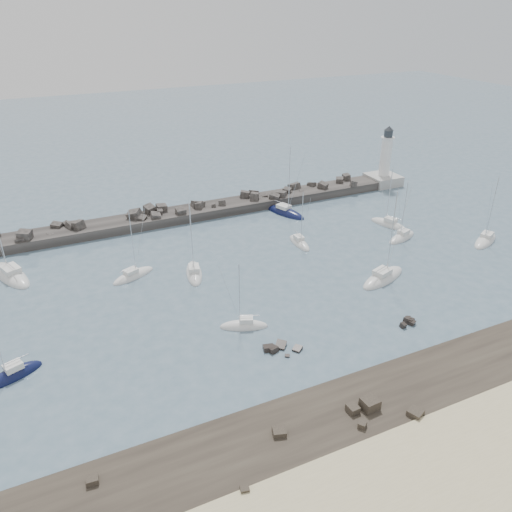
{
  "coord_description": "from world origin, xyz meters",
  "views": [
    {
      "loc": [
        -28.47,
        -52.87,
        39.69
      ],
      "look_at": [
        1.54,
        12.0,
        2.68
      ],
      "focal_mm": 35.0,
      "sensor_mm": 36.0,
      "label": 1
    }
  ],
  "objects_px": {
    "sailboat_8": "(285,213)",
    "sailboat_9": "(402,238)",
    "sailboat_10": "(389,225)",
    "sailboat_4": "(133,276)",
    "sailboat_11": "(485,241)",
    "sailboat_5": "(244,326)",
    "sailboat_1": "(11,276)",
    "sailboat_6": "(299,243)",
    "lighthouse": "(384,172)",
    "sailboat_7": "(383,278)",
    "sailboat_2": "(13,376)",
    "sailboat_3": "(194,273)"
  },
  "relations": [
    {
      "from": "sailboat_8",
      "to": "sailboat_9",
      "type": "xyz_separation_m",
      "value": [
        14.04,
        -19.75,
        -0.0
      ]
    },
    {
      "from": "sailboat_10",
      "to": "sailboat_4",
      "type": "bearing_deg",
      "value": 179.19
    },
    {
      "from": "sailboat_8",
      "to": "sailboat_11",
      "type": "height_order",
      "value": "sailboat_8"
    },
    {
      "from": "sailboat_5",
      "to": "sailboat_1",
      "type": "bearing_deg",
      "value": 135.03
    },
    {
      "from": "sailboat_6",
      "to": "sailboat_4",
      "type": "bearing_deg",
      "value": 178.71
    },
    {
      "from": "sailboat_9",
      "to": "sailboat_11",
      "type": "xyz_separation_m",
      "value": [
        13.04,
        -7.49,
        -0.01
      ]
    },
    {
      "from": "lighthouse",
      "to": "sailboat_7",
      "type": "xyz_separation_m",
      "value": [
        -28.3,
        -37.02,
        -2.94
      ]
    },
    {
      "from": "sailboat_10",
      "to": "sailboat_11",
      "type": "distance_m",
      "value": 17.63
    },
    {
      "from": "lighthouse",
      "to": "sailboat_8",
      "type": "bearing_deg",
      "value": -167.71
    },
    {
      "from": "sailboat_10",
      "to": "sailboat_11",
      "type": "xyz_separation_m",
      "value": [
        11.44,
        -13.42,
        -0.01
      ]
    },
    {
      "from": "sailboat_1",
      "to": "sailboat_5",
      "type": "height_order",
      "value": "sailboat_1"
    },
    {
      "from": "sailboat_2",
      "to": "sailboat_11",
      "type": "distance_m",
      "value": 79.79
    },
    {
      "from": "sailboat_5",
      "to": "sailboat_10",
      "type": "bearing_deg",
      "value": 26.13
    },
    {
      "from": "sailboat_3",
      "to": "sailboat_5",
      "type": "height_order",
      "value": "sailboat_3"
    },
    {
      "from": "lighthouse",
      "to": "sailboat_3",
      "type": "xyz_separation_m",
      "value": [
        -55.07,
        -22.96,
        -2.94
      ]
    },
    {
      "from": "sailboat_5",
      "to": "sailboat_8",
      "type": "relative_size",
      "value": 0.69
    },
    {
      "from": "sailboat_7",
      "to": "sailboat_10",
      "type": "bearing_deg",
      "value": 49.65
    },
    {
      "from": "sailboat_4",
      "to": "sailboat_7",
      "type": "xyz_separation_m",
      "value": [
        35.87,
        -17.43,
        0.02
      ]
    },
    {
      "from": "sailboat_6",
      "to": "sailboat_7",
      "type": "xyz_separation_m",
      "value": [
        5.81,
        -16.75,
        0.02
      ]
    },
    {
      "from": "sailboat_4",
      "to": "sailboat_8",
      "type": "xyz_separation_m",
      "value": [
        34.44,
        13.11,
        0.02
      ]
    },
    {
      "from": "sailboat_2",
      "to": "sailboat_9",
      "type": "bearing_deg",
      "value": 9.54
    },
    {
      "from": "sailboat_5",
      "to": "sailboat_9",
      "type": "bearing_deg",
      "value": 19.54
    },
    {
      "from": "sailboat_3",
      "to": "sailboat_4",
      "type": "relative_size",
      "value": 1.08
    },
    {
      "from": "sailboat_9",
      "to": "sailboat_10",
      "type": "relative_size",
      "value": 0.95
    },
    {
      "from": "sailboat_9",
      "to": "sailboat_7",
      "type": "bearing_deg",
      "value": -139.42
    },
    {
      "from": "lighthouse",
      "to": "sailboat_5",
      "type": "relative_size",
      "value": 1.38
    },
    {
      "from": "sailboat_2",
      "to": "sailboat_3",
      "type": "xyz_separation_m",
      "value": [
        27.29,
        14.47,
        -0.01
      ]
    },
    {
      "from": "sailboat_1",
      "to": "sailboat_10",
      "type": "bearing_deg",
      "value": -7.52
    },
    {
      "from": "sailboat_3",
      "to": "sailboat_11",
      "type": "height_order",
      "value": "sailboat_11"
    },
    {
      "from": "sailboat_2",
      "to": "sailboat_8",
      "type": "height_order",
      "value": "sailboat_8"
    },
    {
      "from": "lighthouse",
      "to": "sailboat_10",
      "type": "xyz_separation_m",
      "value": [
        -14.09,
        -20.29,
        -2.95
      ]
    },
    {
      "from": "sailboat_11",
      "to": "sailboat_10",
      "type": "bearing_deg",
      "value": 130.45
    },
    {
      "from": "sailboat_2",
      "to": "sailboat_9",
      "type": "relative_size",
      "value": 0.96
    },
    {
      "from": "sailboat_3",
      "to": "sailboat_10",
      "type": "relative_size",
      "value": 1.03
    },
    {
      "from": "sailboat_3",
      "to": "sailboat_10",
      "type": "height_order",
      "value": "sailboat_3"
    },
    {
      "from": "sailboat_3",
      "to": "sailboat_7",
      "type": "relative_size",
      "value": 0.83
    },
    {
      "from": "sailboat_5",
      "to": "sailboat_8",
      "type": "distance_m",
      "value": 40.86
    },
    {
      "from": "sailboat_3",
      "to": "sailboat_4",
      "type": "height_order",
      "value": "sailboat_3"
    },
    {
      "from": "sailboat_10",
      "to": "sailboat_6",
      "type": "bearing_deg",
      "value": 179.92
    },
    {
      "from": "sailboat_6",
      "to": "sailboat_10",
      "type": "xyz_separation_m",
      "value": [
        20.02,
        -0.03,
        0.01
      ]
    },
    {
      "from": "sailboat_6",
      "to": "sailboat_9",
      "type": "relative_size",
      "value": 0.91
    },
    {
      "from": "sailboat_4",
      "to": "sailboat_5",
      "type": "bearing_deg",
      "value": -62.17
    },
    {
      "from": "sailboat_3",
      "to": "sailboat_8",
      "type": "distance_m",
      "value": 30.22
    },
    {
      "from": "sailboat_2",
      "to": "sailboat_10",
      "type": "bearing_deg",
      "value": 14.08
    },
    {
      "from": "lighthouse",
      "to": "sailboat_9",
      "type": "distance_m",
      "value": 30.7
    },
    {
      "from": "sailboat_1",
      "to": "sailboat_2",
      "type": "height_order",
      "value": "sailboat_1"
    },
    {
      "from": "sailboat_1",
      "to": "sailboat_2",
      "type": "relative_size",
      "value": 1.52
    },
    {
      "from": "sailboat_2",
      "to": "sailboat_6",
      "type": "height_order",
      "value": "sailboat_2"
    },
    {
      "from": "sailboat_7",
      "to": "sailboat_11",
      "type": "relative_size",
      "value": 1.15
    },
    {
      "from": "sailboat_1",
      "to": "sailboat_4",
      "type": "xyz_separation_m",
      "value": [
        17.76,
        -8.26,
        -0.02
      ]
    }
  ]
}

